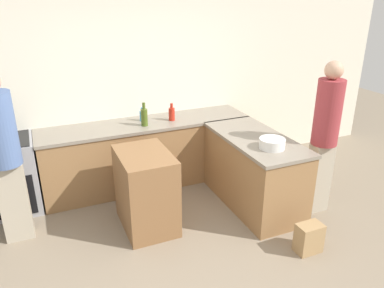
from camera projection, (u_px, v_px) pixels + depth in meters
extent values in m
plane|color=gray|center=(206.00, 266.00, 3.64)|extent=(14.00, 14.00, 0.00)
cube|color=silver|center=(137.00, 82.00, 5.00)|extent=(8.00, 0.06, 2.70)
cube|color=olive|center=(148.00, 155.00, 5.06)|extent=(2.73, 0.62, 0.85)
cube|color=gray|center=(146.00, 124.00, 4.89)|extent=(2.76, 0.65, 0.04)
cube|color=olive|center=(254.00, 172.00, 4.57)|extent=(0.66, 1.43, 0.85)
cube|color=gray|center=(256.00, 139.00, 4.40)|extent=(0.69, 1.46, 0.04)
cube|color=#99999E|center=(4.00, 177.00, 4.41)|extent=(0.74, 0.62, 0.89)
cube|color=black|center=(5.00, 199.00, 4.20)|extent=(0.63, 0.01, 0.50)
cube|color=brown|center=(146.00, 190.00, 4.12)|extent=(0.54, 0.77, 0.89)
cylinder|color=white|center=(272.00, 143.00, 4.07)|extent=(0.28, 0.28, 0.11)
cylinder|color=#338CBF|center=(142.00, 116.00, 4.92)|extent=(0.07, 0.07, 0.13)
cylinder|color=#338CBF|center=(142.00, 109.00, 4.89)|extent=(0.03, 0.03, 0.05)
cylinder|color=red|center=(172.00, 114.00, 4.93)|extent=(0.08, 0.08, 0.17)
cylinder|color=red|center=(172.00, 106.00, 4.89)|extent=(0.04, 0.04, 0.07)
cylinder|color=#475B1E|center=(144.00, 117.00, 4.73)|extent=(0.08, 0.08, 0.22)
cylinder|color=#475B1E|center=(144.00, 106.00, 4.67)|extent=(0.04, 0.04, 0.08)
cube|color=#ADA38E|center=(14.00, 202.00, 3.91)|extent=(0.28, 0.17, 0.87)
cube|color=#ADA38E|center=(319.00, 178.00, 4.42)|extent=(0.26, 0.16, 0.87)
cylinder|color=#993338|center=(328.00, 113.00, 4.11)|extent=(0.29, 0.29, 0.74)
sphere|color=tan|center=(334.00, 70.00, 3.94)|extent=(0.20, 0.20, 0.20)
cube|color=#A88456|center=(309.00, 238.00, 3.79)|extent=(0.26, 0.17, 0.31)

